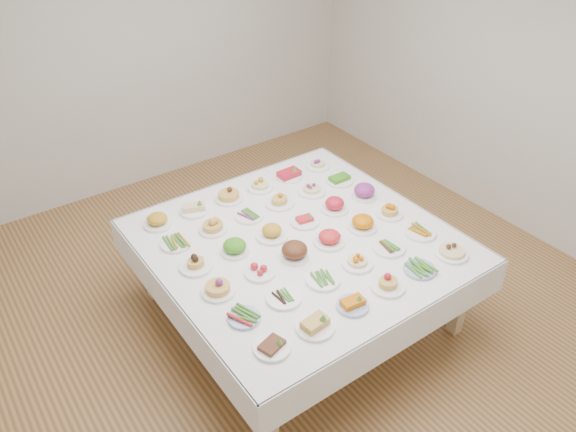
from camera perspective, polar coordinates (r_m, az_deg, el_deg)
room_envelope at (r=3.87m, az=-0.66°, el=12.49°), size 5.02×5.02×2.81m
display_table at (r=4.26m, az=1.17°, el=-3.12°), size 2.15×2.15×0.75m
dish_0 at (r=3.38m, az=-1.66°, el=-12.92°), size 0.22×0.22×0.10m
dish_1 at (r=3.49m, az=2.76°, el=-10.78°), size 0.24×0.24×0.11m
dish_2 at (r=3.66m, az=6.58°, el=-8.79°), size 0.21×0.21×0.09m
dish_3 at (r=3.82m, az=10.15°, el=-6.60°), size 0.23×0.23×0.12m
dish_4 at (r=4.02m, az=13.24°, el=-5.15°), size 0.22×0.22×0.06m
dish_5 at (r=4.20m, az=16.36°, el=-3.13°), size 0.25×0.25×0.14m
dish_6 at (r=3.58m, az=-4.47°, el=-10.12°), size 0.23×0.22×0.05m
dish_7 at (r=3.70m, az=-0.44°, el=-8.25°), size 0.23×0.23×0.05m
dish_8 at (r=3.84m, az=3.58°, el=-6.42°), size 0.23×0.23×0.05m
dish_9 at (r=3.98m, az=7.08°, el=-4.40°), size 0.22×0.22×0.11m
dish_10 at (r=4.17m, az=10.19°, el=-3.09°), size 0.24×0.24×0.05m
dish_11 at (r=4.38m, az=13.28°, el=-1.52°), size 0.24×0.24×0.06m
dish_12 at (r=3.75m, az=-7.17°, el=-7.06°), size 0.22×0.22×0.13m
dish_13 at (r=3.89m, az=-2.89°, el=-5.54°), size 0.21×0.21×0.08m
dish_14 at (r=4.00m, az=0.67°, el=-3.56°), size 0.23×0.23×0.13m
dish_15 at (r=4.15m, az=4.24°, el=-2.02°), size 0.26×0.26×0.14m
dish_16 at (r=4.33m, az=7.60°, el=-0.58°), size 0.23×0.23×0.13m
dish_17 at (r=4.52m, az=10.30°, el=0.57°), size 0.21×0.21×0.11m
dish_18 at (r=3.98m, az=-9.36°, el=-4.64°), size 0.23×0.23×0.12m
dish_19 at (r=4.07m, az=-5.45°, el=-3.02°), size 0.21×0.21×0.13m
dish_20 at (r=4.21m, az=-1.65°, el=-1.45°), size 0.24×0.24×0.13m
dish_21 at (r=4.37m, az=1.69°, el=-0.35°), size 0.23×0.23×0.09m
dish_22 at (r=4.52m, az=4.76°, el=1.27°), size 0.23×0.23×0.13m
dish_23 at (r=4.71m, az=7.76°, el=2.50°), size 0.21×0.21×0.13m
dish_24 at (r=4.23m, az=-11.32°, el=-2.61°), size 0.23×0.23×0.06m
dish_25 at (r=4.31m, az=-7.66°, el=-0.82°), size 0.22×0.22×0.13m
dish_26 at (r=4.45m, az=-3.95°, el=0.10°), size 0.22×0.22×0.06m
dish_27 at (r=4.58m, az=-0.86°, el=1.72°), size 0.24×0.24×0.12m
dish_28 at (r=4.74m, az=2.44°, el=2.90°), size 0.23×0.23×0.11m
dish_29 at (r=4.91m, az=5.26°, el=3.91°), size 0.23×0.23×0.11m
dish_30 at (r=4.45m, az=-13.13°, el=-0.28°), size 0.22×0.22×0.13m
dish_31 at (r=4.55m, az=-9.53°, el=0.90°), size 0.23×0.23×0.11m
dish_32 at (r=4.66m, az=-6.06°, el=2.37°), size 0.24×0.24×0.14m
dish_33 at (r=4.79m, az=-2.87°, el=3.37°), size 0.22×0.22×0.12m
dish_34 at (r=4.95m, az=0.11°, el=4.34°), size 0.22×0.22×0.11m
dish_35 at (r=5.12m, az=3.03°, el=5.37°), size 0.22×0.22×0.10m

